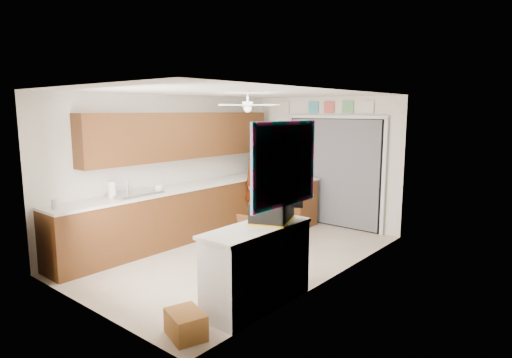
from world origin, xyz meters
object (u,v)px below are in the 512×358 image
Objects in this scene: cup at (159,188)px; dog at (282,230)px; man at (260,183)px; cardboard_box at (186,324)px; microwave at (263,165)px; paper_towel_roll at (112,190)px; navy_crate at (229,280)px; suitcase at (272,211)px.

dog is at bearing 46.94° from cup.
cardboard_box is at bearing -125.89° from man.
microwave is at bearing 145.42° from dog.
paper_towel_roll is 2.86m from dog.
cardboard_box is at bearing -67.44° from navy_crate.
microwave reaches higher than cup.
cup is 2.19m from dog.
man is (0.47, -0.70, -0.23)m from microwave.
suitcase is 0.33× the size of man.
microwave is 2.18m from dog.
microwave is 1.34× the size of navy_crate.
navy_crate is (-0.46, 1.11, -0.01)m from cardboard_box.
suitcase reaches higher than cup.
man is at bearing 119.41° from cardboard_box.
cardboard_box is (2.50, -1.63, -0.86)m from cup.
paper_towel_roll is at bearing 161.98° from cardboard_box.
paper_towel_roll reaches higher than navy_crate.
man is (-1.65, 2.64, 0.73)m from navy_crate.
microwave is 1.24× the size of cardboard_box.
cup is 0.34× the size of navy_crate.
microwave reaches higher than suitcase.
cardboard_box is (2.59, -0.84, -0.94)m from paper_towel_roll.
dog is (1.40, 1.50, -0.78)m from cup.
cardboard_box is 0.79× the size of dog.
paper_towel_roll is 0.65× the size of navy_crate.
suitcase is at bearing 9.89° from paper_towel_roll.
dog is at bearing 107.56° from navy_crate.
microwave is 2.05× the size of paper_towel_roll.
suitcase is 3.28m from man.
dog reaches higher than navy_crate.
cardboard_box is (-0.07, -1.31, -0.93)m from suitcase.
microwave is 0.93× the size of suitcase.
paper_towel_roll reaches higher than dog.
cardboard_box is at bearing -33.07° from cup.
cardboard_box is at bearing -63.49° from dog.
man is at bearing 155.40° from dog.
suitcase is at bearing -7.05° from cup.
paper_towel_roll is at bearing -172.76° from navy_crate.
navy_crate is at bearing 7.24° from paper_towel_roll.
man reaches higher than suitcase.
suitcase is 1.44× the size of navy_crate.
cup is 0.08× the size of man.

